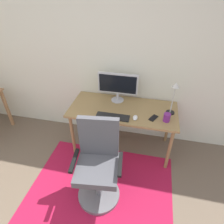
{
  "coord_description": "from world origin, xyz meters",
  "views": [
    {
      "loc": [
        0.68,
        -0.36,
        2.2
      ],
      "look_at": [
        0.26,
        1.55,
        0.81
      ],
      "focal_mm": 30.96,
      "sensor_mm": 36.0,
      "label": 1
    }
  ],
  "objects": [
    {
      "name": "wall_back",
      "position": [
        0.0,
        2.2,
        1.3
      ],
      "size": [
        6.0,
        0.1,
        2.6
      ],
      "primitive_type": "cube",
      "color": "beige",
      "rests_on": "ground"
    },
    {
      "name": "computer_mouse",
      "position": [
        0.55,
        1.6,
        0.73
      ],
      "size": [
        0.06,
        0.1,
        0.03
      ],
      "primitive_type": "ellipsoid",
      "color": "white",
      "rests_on": "desk"
    },
    {
      "name": "monitor",
      "position": [
        0.25,
        1.99,
        0.97
      ],
      "size": [
        0.56,
        0.18,
        0.42
      ],
      "color": "#B2B2B7",
      "rests_on": "desk"
    },
    {
      "name": "keyboard",
      "position": [
        0.27,
        1.57,
        0.72
      ],
      "size": [
        0.43,
        0.13,
        0.02
      ],
      "primitive_type": "cube",
      "color": "black",
      "rests_on": "desk"
    },
    {
      "name": "office_chair",
      "position": [
        0.23,
        0.97,
        0.44
      ],
      "size": [
        0.57,
        0.5,
        1.04
      ],
      "rotation": [
        0.0,
        0.0,
        0.12
      ],
      "color": "slate",
      "rests_on": "ground"
    },
    {
      "name": "cell_phone",
      "position": [
        0.78,
        1.66,
        0.72
      ],
      "size": [
        0.13,
        0.16,
        0.01
      ],
      "primitive_type": "cube",
      "rotation": [
        0.0,
        0.0,
        -0.48
      ],
      "color": "black",
      "rests_on": "desk"
    },
    {
      "name": "coffee_cup",
      "position": [
        0.93,
        1.64,
        0.77
      ],
      "size": [
        0.09,
        0.09,
        0.11
      ],
      "primitive_type": "cylinder",
      "color": "#6F2377",
      "rests_on": "desk"
    },
    {
      "name": "desk_lamp",
      "position": [
        0.98,
        1.83,
        1.01
      ],
      "size": [
        0.11,
        0.11,
        0.44
      ],
      "color": "black",
      "rests_on": "desk"
    },
    {
      "name": "desk",
      "position": [
        0.36,
        1.8,
        0.64
      ],
      "size": [
        1.46,
        0.67,
        0.71
      ],
      "color": "olive",
      "rests_on": "ground"
    },
    {
      "name": "area_rug",
      "position": [
        0.24,
        1.01,
        0.0
      ],
      "size": [
        1.75,
        1.34,
        0.01
      ],
      "primitive_type": "cube",
      "color": "#A31537",
      "rests_on": "ground"
    }
  ]
}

